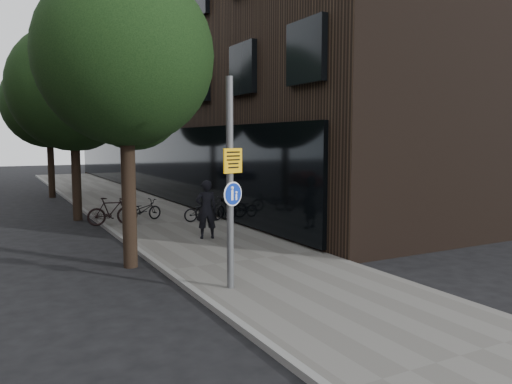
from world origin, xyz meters
TOP-DOWN VIEW (x-y plane):
  - ground at (0.00, 0.00)m, footprint 120.00×120.00m
  - sidewalk at (0.25, 10.00)m, footprint 4.50×60.00m
  - curb_edge at (-2.00, 10.00)m, footprint 0.15×60.00m
  - building_right_dark_brick at (8.50, 22.00)m, footprint 12.00×40.00m
  - street_tree_near at (-2.53, 4.64)m, footprint 4.40×4.40m
  - street_tree_mid at (-2.53, 13.14)m, footprint 5.00×5.00m
  - street_tree_far at (-2.53, 22.14)m, footprint 5.00×5.00m
  - signpost at (-1.28, 1.30)m, footprint 0.49×0.19m
  - pedestrian at (0.34, 6.50)m, footprint 0.78×0.61m
  - parked_bike_facade_near at (1.52, 9.64)m, footprint 1.58×0.72m
  - parked_bike_facade_far at (2.00, 9.80)m, footprint 1.59×0.54m
  - parked_bike_curb_near at (-0.49, 10.90)m, footprint 1.68×0.98m
  - parked_bike_curb_far at (-1.80, 10.43)m, footprint 1.75×0.63m

SIDE VIEW (x-z plane):
  - ground at x=0.00m, z-range 0.00..0.00m
  - sidewalk at x=0.25m, z-range 0.00..0.12m
  - curb_edge at x=-2.00m, z-range 0.00..0.13m
  - parked_bike_facade_near at x=1.52m, z-range 0.12..0.92m
  - parked_bike_curb_near at x=-0.49m, z-range 0.12..0.95m
  - parked_bike_facade_far at x=2.00m, z-range 0.12..1.06m
  - parked_bike_curb_far at x=-1.80m, z-range 0.12..1.15m
  - pedestrian at x=0.34m, z-range 0.12..1.99m
  - signpost at x=-1.28m, z-range 0.14..4.58m
  - street_tree_near at x=-2.53m, z-range 1.36..8.86m
  - street_tree_mid at x=-2.53m, z-range 1.21..9.01m
  - street_tree_far at x=-2.53m, z-range 1.21..9.01m
  - building_right_dark_brick at x=8.50m, z-range 0.00..18.00m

